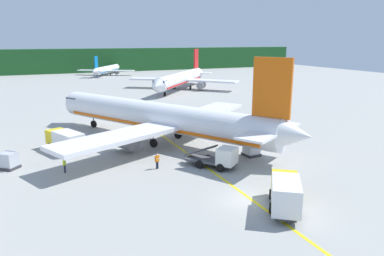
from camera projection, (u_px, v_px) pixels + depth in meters
name	position (u px, v px, depth m)	size (l,w,h in m)	color
ground	(121.00, 109.00, 74.78)	(240.00, 320.00, 0.20)	#999993
distant_treeline	(72.00, 61.00, 153.41)	(216.00, 6.00, 9.95)	#1E5123
airliner_foreground	(161.00, 118.00, 49.50)	(31.93, 37.65, 11.90)	white
airliner_mid_apron	(181.00, 79.00, 101.74)	(27.67, 30.84, 10.85)	white
airliner_far_taxiway	(107.00, 69.00, 144.04)	(20.92, 24.65, 7.82)	white
service_truck_fuel	(285.00, 192.00, 29.77)	(5.28, 6.20, 2.82)	yellow
service_truck_catering	(219.00, 158.00, 39.67)	(5.17, 5.71, 2.53)	white
service_truck_pushback	(65.00, 140.00, 45.68)	(4.47, 6.54, 2.58)	yellow
cargo_container_near	(252.00, 149.00, 43.95)	(1.97, 1.97, 1.90)	#333338
cargo_container_mid	(9.00, 161.00, 39.50)	(2.31, 2.31, 1.96)	#333338
crew_marshaller	(157.00, 160.00, 39.48)	(0.60, 0.37, 1.70)	#191E33
crew_loader_left	(64.00, 163.00, 38.28)	(0.35, 0.61, 1.78)	#191E33
apron_guide_line	(181.00, 149.00, 46.74)	(0.30, 60.00, 0.01)	yellow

